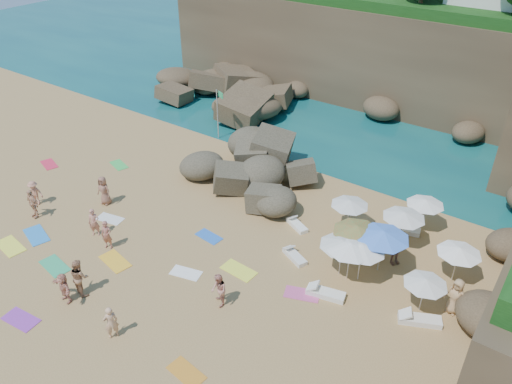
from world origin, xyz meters
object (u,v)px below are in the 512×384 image
Objects in this scene: lounger_0 at (359,252)px; person_stand_5 at (265,152)px; person_stand_2 at (263,157)px; parasol_1 at (426,202)px; person_stand_3 at (396,248)px; person_stand_4 at (456,296)px; person_stand_0 at (94,222)px; person_stand_1 at (80,277)px; parasol_0 at (350,203)px; flag_pole at (219,108)px; rock_outcrop at (252,180)px; parasol_2 at (404,215)px; person_stand_6 at (111,322)px.

lounger_0 is 1.21× the size of person_stand_5.
person_stand_2 is at bearing 130.31° from lounger_0.
parasol_1 is 1.14× the size of person_stand_2.
person_stand_3 is 1.00× the size of person_stand_4.
person_stand_0 is 16.13m from person_stand_3.
person_stand_1 is at bearing -119.83° from person_stand_5.
person_stand_4 reaches higher than lounger_0.
person_stand_1 is (-8.09, -11.78, -0.85)m from parasol_0.
flag_pole is at bearing -14.84° from person_stand_2.
person_stand_4 is at bearing 162.91° from person_stand_2.
person_stand_1 is 15.52m from person_stand_3.
person_stand_4 reaches higher than person_stand_5.
person_stand_0 is 0.86× the size of person_stand_1.
parasol_1 is 1.10× the size of person_stand_4.
parasol_0 is 14.02m from person_stand_0.
person_stand_1 is at bearing -83.84° from person_stand_0.
person_stand_5 is at bearing 171.49° from person_stand_4.
lounger_0 is at bearing -18.02° from rock_outcrop.
parasol_2 reaches higher than person_stand_4.
person_stand_6 is (-7.70, -13.17, -1.12)m from parasol_2.
parasol_0 is 7.39m from person_stand_4.
rock_outcrop is 3.59× the size of lounger_0.
person_stand_4 is at bearing -23.38° from parasol_0.
lounger_0 is 5.44m from person_stand_4.
person_stand_0 is 12.54m from person_stand_5.
person_stand_0 is (-3.68, -9.71, 0.83)m from rock_outcrop.
flag_pole reaches higher than person_stand_5.
parasol_0 is 4.15m from parasol_1.
person_stand_1 is (3.07, -3.35, 0.13)m from person_stand_0.
parasol_0 is at bearing 172.17° from person_stand_4.
lounger_0 is 1.98m from person_stand_3.
person_stand_2 is at bearing -19.90° from flag_pole.
parasol_2 is 1.20× the size of person_stand_4.
flag_pole is at bearing -60.50° from person_stand_1.
person_stand_3 is (1.76, 0.45, 0.79)m from lounger_0.
parasol_0 is at bearing -172.48° from parasol_2.
rock_outcrop reaches higher than lounger_0.
person_stand_0 is at bearing 78.44° from person_stand_2.
person_stand_0 is at bearing -143.10° from parasol_1.
parasol_2 is 1.17× the size of person_stand_1.
person_stand_1 is at bearing 93.75° from person_stand_2.
parasol_1 is at bearing 33.18° from person_stand_3.
rock_outcrop is at bearing -79.78° from person_stand_1.
person_stand_1 reaches higher than person_stand_4.
parasol_1 reaches higher than person_stand_0.
parasol_2 is at bearing 173.43° from person_stand_6.
lounger_0 is at bearing -124.73° from parasol_2.
parasol_1 is at bearing -177.67° from person_stand_2.
person_stand_3 is (10.74, -2.48, 0.94)m from rock_outcrop.
rock_outcrop is 14.34m from person_stand_6.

